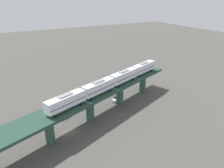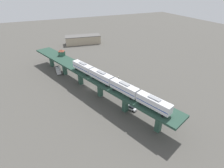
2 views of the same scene
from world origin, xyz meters
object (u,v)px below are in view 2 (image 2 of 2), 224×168
Objects in this scene: street_car_silver at (107,84)px; warehouse_building at (83,40)px; street_car_white at (132,108)px; street_lamp at (118,82)px; signal_hut at (62,52)px; delivery_truck at (58,70)px; subway_train at (112,82)px.

street_car_silver is 0.16× the size of warehouse_building.
street_lamp is at bearing 83.39° from street_car_white.
signal_hut is 38.61m from street_lamp.
delivery_truck is (-3.62, -2.78, -8.86)m from signal_hut.
signal_hut is 52.04m from warehouse_building.
street_lamp is (3.54, -5.05, 3.17)m from street_car_silver.
warehouse_building is (6.76, 94.01, 2.47)m from street_car_white.
street_car_white is at bearing -85.40° from street_car_silver.
street_lamp reaches higher than delivery_truck.
subway_train is 13.28m from street_car_white.
street_car_silver and street_car_white have the same top height.
subway_train reaches higher than street_car_white.
street_car_white is 16.36m from street_lamp.
signal_hut is at bearing -118.27° from warehouse_building.
street_car_silver is (4.39, 15.43, -10.42)m from subway_train.
street_car_silver is 73.55m from warehouse_building.
signal_hut reaches higher than delivery_truck.
delivery_truck is (-21.27, 45.84, 0.82)m from street_car_white.
street_lamp reaches higher than street_car_white.
warehouse_building is at bearing 61.73° from signal_hut.
street_car_white is 0.16× the size of warehouse_building.
street_lamp is at bearing -93.60° from warehouse_building.
signal_hut reaches higher than warehouse_building.
delivery_truck is (-15.20, 40.28, -9.60)m from subway_train.
subway_train is at bearing -105.87° from street_car_silver.
signal_hut is 0.59× the size of street_lamp.
subway_train reaches higher than street_lamp.
street_car_silver is at bearing -96.60° from warehouse_building.
signal_hut reaches higher than street_car_white.
signal_hut is at bearing 105.05° from subway_train.
street_lamp reaches higher than warehouse_building.
street_lamp is at bearing -54.97° from street_car_silver.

